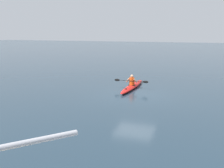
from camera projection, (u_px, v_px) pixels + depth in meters
ground_plane at (135, 94)px, 16.94m from camera, size 160.00×160.00×0.00m
kayak at (132, 86)px, 18.70m from camera, size 0.64×4.92×0.28m
kayaker at (132, 81)px, 18.49m from camera, size 2.43×0.42×0.72m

